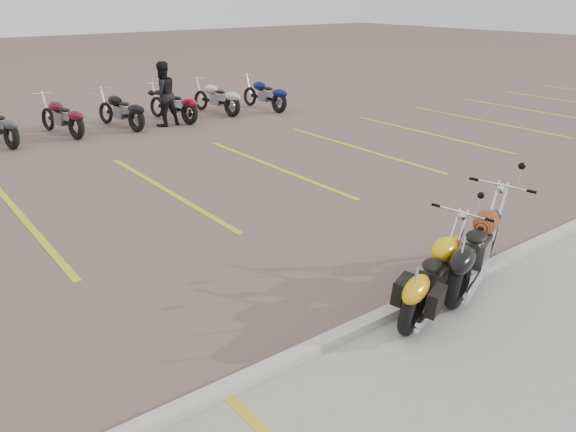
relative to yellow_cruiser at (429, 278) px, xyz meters
The scene contains 7 objects.
ground 2.26m from the yellow_cruiser, 105.97° to the left, with size 100.00×100.00×0.00m, color brown.
curb 0.72m from the yellow_cruiser, 167.92° to the left, with size 60.00×0.18×0.12m, color #ADAAA3.
parking_stripes 6.18m from the yellow_cruiser, 95.68° to the left, with size 38.00×5.50×0.01m, color gold, non-canonical shape.
yellow_cruiser is the anchor object (origin of this frame).
flame_cruiser 0.99m from the yellow_cruiser, ahead, with size 2.21×0.97×0.95m.
person_b 11.81m from the yellow_cruiser, 80.21° to the left, with size 0.91×0.71×1.88m, color black.
bg_bike_row 12.14m from the yellow_cruiser, 97.78° to the left, with size 15.74×2.07×1.10m.
Camera 1 is at (-4.55, -5.99, 3.74)m, focal length 35.00 mm.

